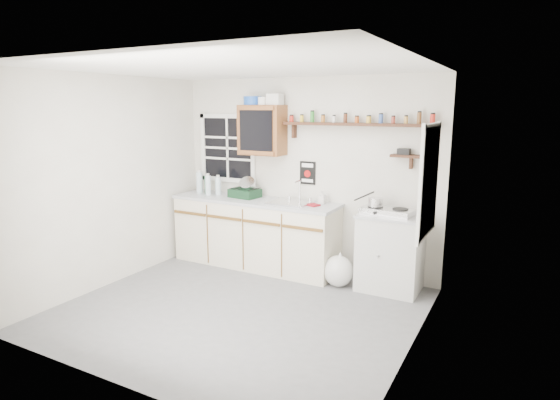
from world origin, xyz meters
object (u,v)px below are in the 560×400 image
at_px(main_cabinet, 255,233).
at_px(upper_cabinet, 262,130).
at_px(hotplate, 388,211).
at_px(dish_rack, 246,191).
at_px(spice_shelf, 357,124).
at_px(right_cabinet, 390,252).

distance_m(main_cabinet, upper_cabinet, 1.37).
xyz_separation_m(main_cabinet, hotplate, (1.79, 0.01, 0.49)).
distance_m(main_cabinet, hotplate, 1.85).
distance_m(upper_cabinet, dish_rack, 0.84).
bearing_deg(main_cabinet, spice_shelf, 9.19).
xyz_separation_m(upper_cabinet, dish_rack, (-0.21, -0.09, -0.81)).
bearing_deg(spice_shelf, dish_rack, -174.03).
xyz_separation_m(main_cabinet, upper_cabinet, (0.03, 0.14, 1.36)).
distance_m(right_cabinet, spice_shelf, 1.57).
distance_m(main_cabinet, dish_rack, 0.58).
relative_size(right_cabinet, hotplate, 1.48).
relative_size(main_cabinet, spice_shelf, 1.21).
distance_m(dish_rack, hotplate, 1.96).
xyz_separation_m(dish_rack, hotplate, (1.96, -0.05, -0.06)).
height_order(upper_cabinet, hotplate, upper_cabinet).
xyz_separation_m(right_cabinet, upper_cabinet, (-1.80, 0.12, 1.37)).
xyz_separation_m(spice_shelf, hotplate, (0.47, -0.21, -0.98)).
bearing_deg(spice_shelf, right_cabinet, -19.90).
height_order(right_cabinet, spice_shelf, spice_shelf).
bearing_deg(main_cabinet, dish_rack, 162.15).
bearing_deg(dish_rack, upper_cabinet, 30.05).
bearing_deg(upper_cabinet, right_cabinet, -3.76).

